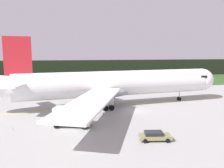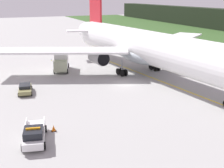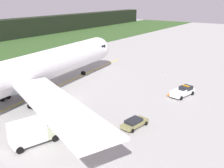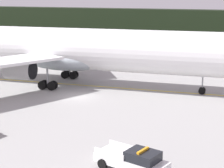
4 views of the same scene
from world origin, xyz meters
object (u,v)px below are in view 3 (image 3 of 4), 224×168
at_px(airliner, 27,72).
at_px(staff_car, 134,123).
at_px(ops_pickup_truck, 183,91).
at_px(apron_cone, 168,94).
at_px(catering_truck, 33,131).

height_order(airliner, staff_car, airliner).
distance_m(ops_pickup_truck, apron_cone, 2.94).
bearing_deg(ops_pickup_truck, catering_truck, 160.92).
bearing_deg(apron_cone, catering_truck, 164.31).
bearing_deg(ops_pickup_truck, apron_cone, 127.32).
relative_size(airliner, staff_car, 11.96).
distance_m(ops_pickup_truck, staff_car, 16.45).
height_order(ops_pickup_truck, apron_cone, ops_pickup_truck).
xyz_separation_m(ops_pickup_truck, apron_cone, (-1.75, 2.30, -0.57)).
height_order(ops_pickup_truck, staff_car, ops_pickup_truck).
bearing_deg(airliner, catering_truck, -127.07).
distance_m(catering_truck, apron_cone, 27.07).
bearing_deg(catering_truck, airliner, 52.93).
height_order(staff_car, apron_cone, staff_car).
bearing_deg(catering_truck, apron_cone, -15.69).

